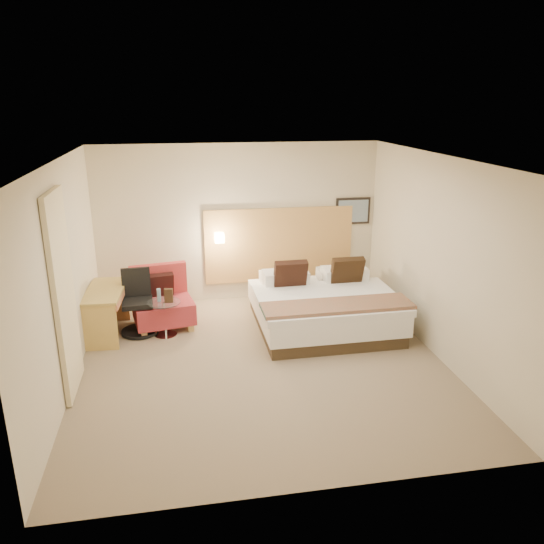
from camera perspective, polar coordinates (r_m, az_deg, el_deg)
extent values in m
cube|color=#7E6C55|center=(7.24, -1.04, -9.79)|extent=(4.80, 5.00, 0.02)
cube|color=silver|center=(6.43, -1.18, 12.14)|extent=(4.80, 5.00, 0.02)
cube|color=beige|center=(9.11, -3.60, 5.24)|extent=(4.80, 0.02, 2.70)
cube|color=beige|center=(4.43, 4.06, -9.25)|extent=(4.80, 0.02, 2.70)
cube|color=beige|center=(6.79, -21.63, -0.61)|extent=(0.02, 5.00, 2.70)
cube|color=beige|center=(7.46, 17.51, 1.47)|extent=(0.02, 5.00, 2.70)
cube|color=tan|center=(9.28, 0.78, 2.96)|extent=(2.60, 0.04, 1.30)
cube|color=black|center=(9.49, 8.69, 6.51)|extent=(0.62, 0.03, 0.47)
cube|color=gray|center=(9.47, 8.73, 6.49)|extent=(0.54, 0.01, 0.39)
cylinder|color=silver|center=(9.04, -5.71, 3.78)|extent=(0.02, 0.12, 0.02)
cube|color=#FCEBC5|center=(8.98, -5.68, 3.68)|extent=(0.15, 0.15, 0.15)
cube|color=beige|center=(6.59, -21.47, -2.35)|extent=(0.06, 0.90, 2.42)
cylinder|color=#779CB8|center=(7.96, -12.07, -2.44)|extent=(0.07, 0.07, 0.19)
cube|color=#372416|center=(7.89, -11.06, -2.50)|extent=(0.13, 0.07, 0.21)
cube|color=#3C2D1E|center=(8.32, 5.46, -5.24)|extent=(2.00, 2.00, 0.18)
cube|color=white|center=(8.22, 5.51, -3.67)|extent=(2.06, 2.06, 0.31)
cube|color=white|center=(7.90, 6.13, -3.05)|extent=(2.12, 1.49, 0.10)
cube|color=white|center=(8.71, 1.10, -0.60)|extent=(0.72, 0.40, 0.18)
cube|color=silver|center=(8.96, 7.24, -0.22)|extent=(0.72, 0.40, 0.18)
cube|color=white|center=(8.43, 1.47, -0.51)|extent=(0.72, 0.40, 0.18)
cube|color=white|center=(8.69, 7.80, -0.12)|extent=(0.72, 0.40, 0.18)
cube|color=black|center=(8.23, 1.98, -0.41)|extent=(0.51, 0.28, 0.52)
cube|color=black|center=(8.47, 8.05, -0.04)|extent=(0.51, 0.28, 0.52)
cube|color=#DD592D|center=(7.51, 7.04, -3.62)|extent=(2.15, 0.58, 0.05)
cube|color=tan|center=(8.14, -13.59, -6.54)|extent=(0.10, 0.10, 0.11)
cube|color=tan|center=(8.23, -8.73, -5.93)|extent=(0.10, 0.10, 0.11)
cube|color=tan|center=(8.70, -14.13, -4.93)|extent=(0.10, 0.10, 0.11)
cube|color=tan|center=(8.78, -9.58, -4.37)|extent=(0.10, 0.10, 0.11)
cube|color=#9D2A32|center=(8.37, -11.60, -4.04)|extent=(1.00, 0.91, 0.33)
cube|color=#B93132|center=(8.52, -12.12, -0.75)|extent=(0.89, 0.29, 0.49)
cube|color=black|center=(8.44, -11.96, -1.50)|extent=(0.45, 0.28, 0.43)
cylinder|color=silver|center=(8.16, -11.33, -6.65)|extent=(0.38, 0.38, 0.02)
cylinder|color=white|center=(8.05, -11.44, -4.96)|extent=(0.04, 0.04, 0.50)
cylinder|color=white|center=(7.95, -11.56, -3.22)|extent=(0.55, 0.55, 0.01)
cube|color=#AF9244|center=(8.16, -17.56, -1.94)|extent=(0.60, 1.18, 0.04)
cube|color=tan|center=(7.80, -18.03, -5.76)|extent=(0.48, 0.07, 0.68)
cube|color=tan|center=(8.77, -16.71, -2.94)|extent=(0.48, 0.07, 0.68)
cube|color=#D37C52|center=(8.18, -17.19, -2.44)|extent=(0.50, 1.10, 0.10)
cylinder|color=black|center=(8.32, -14.02, -6.19)|extent=(0.58, 0.58, 0.04)
cylinder|color=black|center=(8.22, -14.14, -4.72)|extent=(0.07, 0.07, 0.42)
cube|color=black|center=(8.14, -14.27, -3.22)|extent=(0.47, 0.47, 0.07)
cube|color=black|center=(8.24, -14.41, -1.02)|extent=(0.42, 0.08, 0.44)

